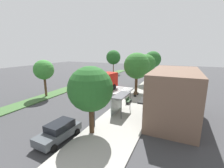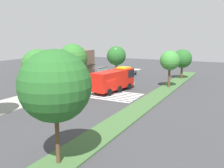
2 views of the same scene
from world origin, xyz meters
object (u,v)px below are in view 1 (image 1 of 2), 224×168
object	(u,v)px
sidewalk_tree_far_west	(153,59)
sidewalk_tree_far_east	(91,89)
bench_near_shelter	(128,100)
median_tree_west	(44,70)
median_tree_far_west	(113,57)
bench_west_of_shelter	(136,93)
bus_stop_shelter	(119,100)
parked_car_west	(152,70)
sidewalk_tree_center	(137,66)
sidewalk_tree_west	(146,64)
parked_car_mid	(59,131)
street_lamp	(93,93)
fire_truck	(100,82)

from	to	relation	value
sidewalk_tree_far_west	sidewalk_tree_far_east	bearing A→B (deg)	0.00
bench_near_shelter	median_tree_west	size ratio (longest dim) A/B	0.25
bench_near_shelter	median_tree_far_west	world-z (taller)	median_tree_far_west
bench_near_shelter	bench_west_of_shelter	xyz separation A→B (m)	(-4.22, 0.00, 0.00)
bus_stop_shelter	sidewalk_tree_far_east	size ratio (longest dim) A/B	0.53
bench_near_shelter	parked_car_west	bearing A→B (deg)	-175.61
sidewalk_tree_center	sidewalk_tree_west	bearing A→B (deg)	180.00
bench_near_shelter	sidewalk_tree_far_west	bearing A→B (deg)	-178.57
parked_car_west	parked_car_mid	xyz separation A→B (m)	(48.23, 0.01, -0.03)
bench_west_of_shelter	street_lamp	world-z (taller)	street_lamp
parked_car_west	bench_near_shelter	distance (m)	36.48
sidewalk_tree_west	fire_truck	bearing A→B (deg)	-33.33
parked_car_west	median_tree_west	distance (m)	40.81
parked_car_mid	sidewalk_tree_center	distance (m)	18.97
parked_car_west	bench_west_of_shelter	distance (m)	32.28
parked_car_west	sidewalk_tree_center	xyz separation A→B (m)	(29.90, 2.20, 4.35)
sidewalk_tree_west	sidewalk_tree_far_east	size ratio (longest dim) A/B	1.07
fire_truck	parked_car_west	distance (m)	32.45
fire_truck	sidewalk_tree_far_west	distance (m)	20.84
bench_west_of_shelter	sidewalk_tree_far_west	distance (m)	20.09
bench_near_shelter	bench_west_of_shelter	bearing A→B (deg)	180.00
street_lamp	sidewalk_tree_west	size ratio (longest dim) A/B	0.88
sidewalk_tree_far_west	bus_stop_shelter	bearing A→B (deg)	1.27
bench_west_of_shelter	street_lamp	size ratio (longest dim) A/B	0.26
parked_car_west	parked_car_mid	distance (m)	48.23
sidewalk_tree_west	bench_near_shelter	bearing A→B (deg)	2.35
bench_west_of_shelter	sidewalk_tree_west	distance (m)	11.11
street_lamp	sidewalk_tree_far_east	world-z (taller)	sidewalk_tree_far_east
bench_near_shelter	median_tree_west	world-z (taller)	median_tree_west
fire_truck	sidewalk_tree_west	bearing A→B (deg)	155.43
bench_near_shelter	sidewalk_tree_west	world-z (taller)	sidewalk_tree_west
bus_stop_shelter	median_tree_far_west	world-z (taller)	median_tree_far_west
median_tree_far_west	sidewalk_tree_far_west	bearing A→B (deg)	75.87
fire_truck	parked_car_mid	bearing A→B (deg)	24.34
parked_car_west	sidewalk_tree_west	distance (m)	22.42
parked_car_mid	sidewalk_tree_west	xyz separation A→B (m)	(-26.28, 2.20, 4.08)
fire_truck	sidewalk_tree_west	xyz separation A→B (m)	(-10.17, 6.69, 2.90)
sidewalk_tree_center	bus_stop_shelter	bearing A→B (deg)	3.34
parked_car_west	street_lamp	xyz separation A→B (m)	(44.94, 1.80, 2.92)
street_lamp	bus_stop_shelter	bearing A→B (deg)	167.50
parked_car_mid	parked_car_west	bearing A→B (deg)	-177.00
bench_near_shelter	sidewalk_tree_center	size ratio (longest dim) A/B	0.21
sidewalk_tree_far_west	sidewalk_tree_west	bearing A→B (deg)	0.00
bus_stop_shelter	sidewalk_tree_center	xyz separation A→B (m)	(-10.47, -0.61, 3.35)
sidewalk_tree_center	sidewalk_tree_far_east	xyz separation A→B (m)	(16.19, -0.00, -0.65)
sidewalk_tree_far_west	bench_near_shelter	bearing A→B (deg)	1.43
parked_car_west	sidewalk_tree_center	bearing A→B (deg)	0.89
median_tree_far_west	fire_truck	bearing A→B (deg)	17.54
bench_near_shelter	median_tree_far_west	size ratio (longest dim) A/B	0.20
fire_truck	sidewalk_tree_far_west	xyz separation A→B (m)	(-19.44, 6.69, 3.45)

